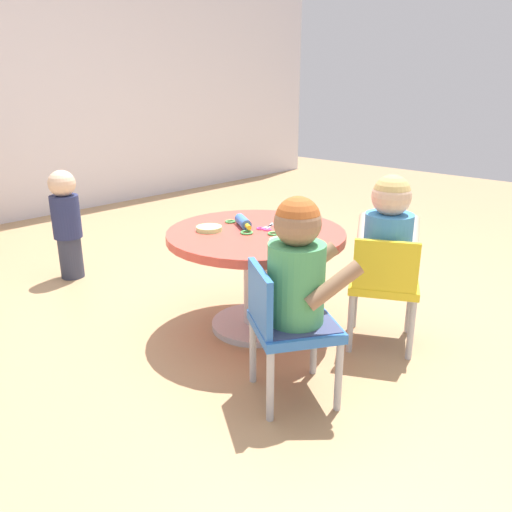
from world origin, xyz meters
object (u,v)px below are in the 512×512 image
at_px(child_chair_right, 384,284).
at_px(rolling_pin, 243,222).
at_px(toddler_standing, 67,221).
at_px(child_chair_left, 286,325).
at_px(seated_child_right, 388,233).
at_px(craft_table, 256,256).
at_px(craft_scissors, 266,228).
at_px(seated_child_left, 298,267).

height_order(child_chair_right, rolling_pin, rolling_pin).
bearing_deg(rolling_pin, toddler_standing, 103.59).
xyz_separation_m(child_chair_left, seated_child_right, (0.65, -0.04, 0.23)).
bearing_deg(child_chair_left, craft_table, 53.83).
bearing_deg(seated_child_right, child_chair_right, -151.42).
distance_m(craft_table, craft_scissors, 0.15).
height_order(child_chair_left, toddler_standing, toddler_standing).
height_order(toddler_standing, rolling_pin, toddler_standing).
xyz_separation_m(child_chair_left, toddler_standing, (0.07, 1.80, 0.05)).
distance_m(craft_table, seated_child_left, 0.62).
xyz_separation_m(seated_child_right, rolling_pin, (-0.28, 0.62, -0.01)).
bearing_deg(seated_child_left, seated_child_right, -1.65).
bearing_deg(seated_child_left, craft_scissors, 52.28).
relative_size(craft_table, seated_child_left, 1.65).
xyz_separation_m(child_chair_left, rolling_pin, (0.37, 0.58, 0.22)).
xyz_separation_m(toddler_standing, rolling_pin, (0.29, -1.22, 0.16)).
height_order(craft_table, rolling_pin, rolling_pin).
relative_size(child_chair_right, rolling_pin, 2.57).
bearing_deg(child_chair_left, toddler_standing, 87.72).
xyz_separation_m(child_chair_left, child_chair_right, (0.61, -0.06, 0.00)).
height_order(child_chair_right, craft_scissors, child_chair_right).
height_order(child_chair_left, seated_child_left, seated_child_left).
bearing_deg(craft_scissors, seated_child_left, -127.72).
bearing_deg(seated_child_left, child_chair_left, 147.14).
distance_m(craft_table, child_chair_left, 0.61).
xyz_separation_m(child_chair_right, rolling_pin, (-0.25, 0.64, 0.22)).
xyz_separation_m(seated_child_left, craft_scissors, (0.39, 0.50, -0.03)).
distance_m(seated_child_right, rolling_pin, 0.68).
bearing_deg(rolling_pin, seated_child_right, -65.66).
bearing_deg(craft_scissors, craft_table, 175.43).
xyz_separation_m(craft_table, rolling_pin, (0.01, 0.10, 0.15)).
bearing_deg(rolling_pin, seated_child_left, -118.87).
distance_m(child_chair_right, craft_scissors, 0.60).
xyz_separation_m(child_chair_right, craft_scissors, (-0.19, 0.54, 0.20)).
bearing_deg(seated_child_left, toddler_standing, 88.80).
height_order(child_chair_left, craft_scissors, child_chair_left).
xyz_separation_m(child_chair_right, toddler_standing, (-0.54, 1.86, 0.05)).
height_order(child_chair_left, seated_child_right, seated_child_right).
relative_size(child_chair_left, seated_child_right, 1.05).
bearing_deg(seated_child_right, seated_child_left, 178.35).
xyz_separation_m(seated_child_right, toddler_standing, (-0.58, 1.84, -0.17)).
bearing_deg(child_chair_right, rolling_pin, 111.01).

